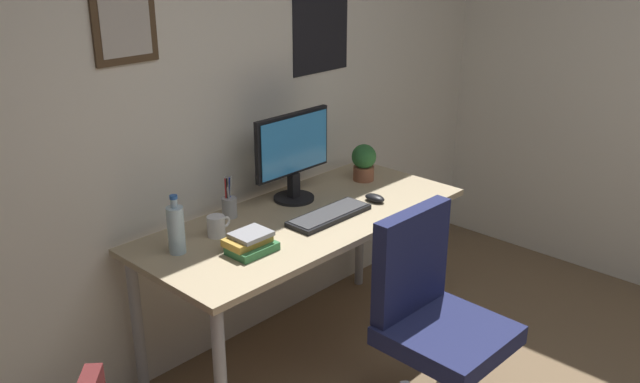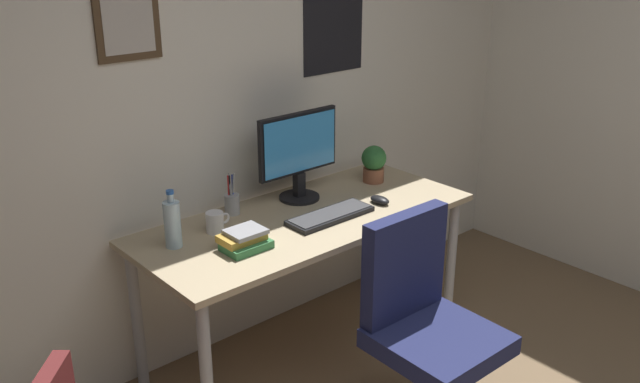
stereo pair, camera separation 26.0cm
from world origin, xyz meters
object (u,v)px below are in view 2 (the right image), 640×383
office_chair (424,319)px  computer_mouse (380,200)px  water_bottle (172,223)px  book_stack_left (245,240)px  keyboard (330,215)px  potted_plant (374,163)px  coffee_mug_near (215,222)px  monitor (299,152)px  pen_cup (232,203)px

office_chair → computer_mouse: office_chair is taller
water_bottle → book_stack_left: (0.21, -0.21, -0.07)m
office_chair → book_stack_left: office_chair is taller
keyboard → potted_plant: size_ratio=2.21×
office_chair → potted_plant: same height
keyboard → computer_mouse: (0.30, -0.03, 0.01)m
water_bottle → coffee_mug_near: (0.21, 0.01, -0.06)m
coffee_mug_near → monitor: bearing=7.0°
office_chair → pen_cup: (-0.26, 0.96, 0.28)m
office_chair → potted_plant: (0.55, 0.84, 0.33)m
keyboard → computer_mouse: size_ratio=3.91×
computer_mouse → coffee_mug_near: bearing=162.7°
coffee_mug_near → book_stack_left: bearing=-90.5°
monitor → potted_plant: monitor is taller
potted_plant → book_stack_left: potted_plant is taller
monitor → book_stack_left: (-0.53, -0.29, -0.20)m
potted_plant → pen_cup: bearing=171.0°
potted_plant → pen_cup: 0.82m
office_chair → keyboard: (0.05, 0.62, 0.24)m
monitor → potted_plant: bearing=-8.8°
keyboard → pen_cup: 0.46m
office_chair → coffee_mug_near: office_chair is taller
office_chair → keyboard: size_ratio=2.21×
monitor → book_stack_left: bearing=-151.7°
office_chair → book_stack_left: 0.80m
keyboard → book_stack_left: bearing=-179.6°
water_bottle → potted_plant: size_ratio=1.29×
computer_mouse → office_chair: bearing=-120.4°
potted_plant → coffee_mug_near: bearing=179.7°
pen_cup → book_stack_left: size_ratio=1.03×
coffee_mug_near → potted_plant: size_ratio=0.59×
keyboard → computer_mouse: 0.30m
keyboard → potted_plant: (0.50, 0.21, 0.09)m
monitor → water_bottle: size_ratio=1.82×
office_chair → pen_cup: 1.04m
office_chair → computer_mouse: bearing=59.6°
keyboard → coffee_mug_near: (-0.48, 0.22, 0.03)m
potted_plant → monitor: bearing=171.2°
office_chair → potted_plant: size_ratio=4.87×
potted_plant → pen_cup: (-0.81, 0.13, -0.05)m
computer_mouse → water_bottle: size_ratio=0.44×
office_chair → book_stack_left: bearing=124.8°
computer_mouse → potted_plant: size_ratio=0.56×
keyboard → office_chair: bearing=-94.7°
monitor → coffee_mug_near: (-0.53, -0.06, -0.19)m
computer_mouse → keyboard: bearing=175.1°
computer_mouse → potted_plant: 0.32m
office_chair → monitor: size_ratio=2.07×
office_chair → computer_mouse: (0.35, 0.60, 0.25)m
potted_plant → office_chair: bearing=-123.3°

